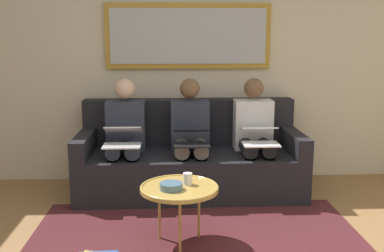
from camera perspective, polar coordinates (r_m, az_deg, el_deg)
The scene contains 13 objects.
wall_rear at distance 4.87m, azimuth -0.52°, elevation 8.45°, with size 6.00×0.12×2.60m, color beige.
area_rug at distance 3.47m, azimuth 0.71°, elevation -14.98°, with size 2.60×1.80×0.01m, color #4C1E23.
couch at distance 4.55m, azimuth -0.26°, elevation -4.40°, with size 2.20×0.90×0.90m.
framed_mirror at distance 4.77m, azimuth -0.48°, elevation 11.39°, with size 1.73×0.05×0.67m.
coffee_table at distance 3.35m, azimuth -1.63°, elevation -8.02°, with size 0.59×0.59×0.46m.
cup at distance 3.38m, azimuth -0.56°, elevation -6.76°, with size 0.07×0.07×0.09m, color silver.
bowl at distance 3.28m, azimuth -2.66°, elevation -7.69°, with size 0.17×0.17×0.05m, color slate.
person_left at distance 4.48m, azimuth 7.98°, elevation -0.82°, with size 0.38×0.58×1.14m.
laptop_white at distance 4.25m, azimuth 8.59°, elevation -1.15°, with size 0.33×0.38×0.16m.
person_middle at distance 4.41m, azimuth -0.22°, elevation -0.92°, with size 0.38×0.58×1.14m.
laptop_black at distance 4.17m, azimuth -0.07°, elevation -1.38°, with size 0.33×0.35×0.15m.
person_right at distance 4.43m, azimuth -8.52°, elevation -0.99°, with size 0.38×0.58×1.14m.
laptop_silver at distance 4.20m, azimuth -8.83°, elevation -1.37°, with size 0.34×0.39×0.17m.
Camera 1 is at (0.19, 2.26, 1.54)m, focal length 41.80 mm.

